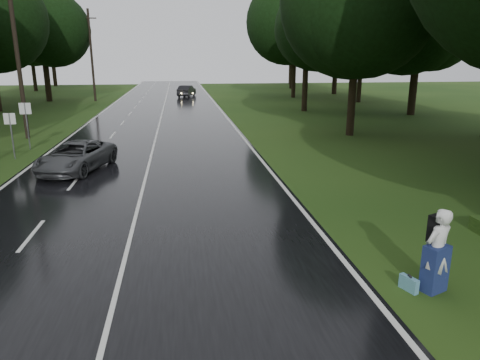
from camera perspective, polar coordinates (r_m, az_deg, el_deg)
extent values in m
plane|color=#264213|center=(12.60, -14.53, -9.81)|extent=(160.00, 160.00, 0.00)
cube|color=black|center=(31.80, -10.65, 5.77)|extent=(12.00, 140.00, 0.04)
cube|color=silver|center=(31.79, -10.65, 5.82)|extent=(0.12, 140.00, 0.01)
imported|color=#434447|center=(22.47, -20.28, 2.86)|extent=(3.56, 5.32, 1.36)
imported|color=black|center=(61.80, -6.87, 11.30)|extent=(2.73, 4.77, 1.49)
imported|color=silver|center=(11.22, 24.00, -8.30)|extent=(0.87, 0.73, 2.02)
cube|color=navy|center=(11.39, 23.75, -10.35)|extent=(0.67, 0.57, 1.13)
cube|color=black|center=(11.33, 24.04, -5.64)|extent=(0.52, 0.40, 0.65)
cube|color=#5590A5|center=(11.36, 20.86, -12.34)|extent=(0.30, 0.50, 0.34)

